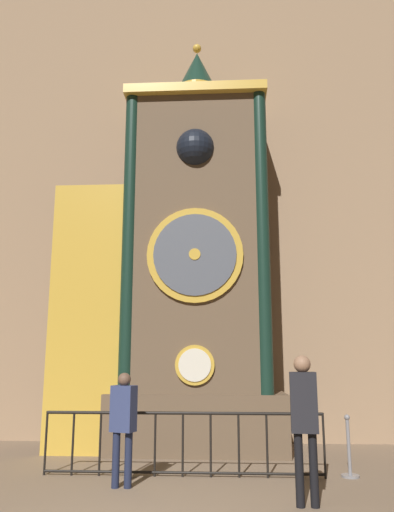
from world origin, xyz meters
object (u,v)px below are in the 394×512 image
clock_tower (175,271)px  stanchion_post (349,457)px  visitor_near (123,418)px  visitor_far (304,413)px

clock_tower → stanchion_post: 4.91m
stanchion_post → visitor_near: bearing=-165.8°
visitor_far → visitor_near: bearing=167.9°
clock_tower → visitor_near: 3.95m
clock_tower → visitor_near: (-0.44, -2.86, -2.69)m
clock_tower → visitor_far: 4.90m
clock_tower → visitor_near: size_ratio=5.63×
visitor_far → stanchion_post: bearing=66.8°
visitor_near → stanchion_post: visitor_near is taller
clock_tower → visitor_far: bearing=-60.6°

